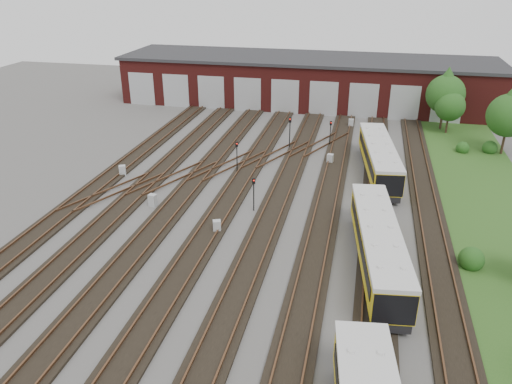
# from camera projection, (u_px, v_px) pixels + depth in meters

# --- Properties ---
(ground) EXTENTS (120.00, 120.00, 0.00)m
(ground) POSITION_uv_depth(u_px,v_px,m) (230.00, 244.00, 35.10)
(ground) COLOR #474542
(ground) RESTS_ON ground
(track_network) EXTENTS (30.40, 70.00, 0.33)m
(track_network) POSITION_uv_depth(u_px,v_px,m) (230.00, 238.00, 35.61)
(track_network) COLOR black
(track_network) RESTS_ON ground
(maintenance_shed) EXTENTS (51.00, 12.50, 6.35)m
(maintenance_shed) POSITION_uv_depth(u_px,v_px,m) (306.00, 80.00, 69.17)
(maintenance_shed) COLOR #581816
(maintenance_shed) RESTS_ON ground
(grass_verge) EXTENTS (8.00, 55.00, 0.05)m
(grass_verge) POSITION_uv_depth(u_px,v_px,m) (491.00, 208.00, 40.14)
(grass_verge) COLOR #234C19
(grass_verge) RESTS_ON ground
(metro_train) EXTENTS (4.06, 45.44, 2.74)m
(metro_train) POSITION_uv_depth(u_px,v_px,m) (378.00, 246.00, 31.54)
(metro_train) COLOR black
(metro_train) RESTS_ON ground
(signal_mast_0) EXTENTS (0.27, 0.26, 3.05)m
(signal_mast_0) POSITION_uv_depth(u_px,v_px,m) (237.00, 153.00, 46.20)
(signal_mast_0) COLOR black
(signal_mast_0) RESTS_ON ground
(signal_mast_1) EXTENTS (0.26, 0.25, 2.79)m
(signal_mast_1) POSITION_uv_depth(u_px,v_px,m) (254.00, 190.00, 39.08)
(signal_mast_1) COLOR black
(signal_mast_1) RESTS_ON ground
(signal_mast_2) EXTENTS (0.26, 0.25, 2.76)m
(signal_mast_2) POSITION_uv_depth(u_px,v_px,m) (330.00, 130.00, 53.17)
(signal_mast_2) COLOR black
(signal_mast_2) RESTS_ON ground
(signal_mast_3) EXTENTS (0.27, 0.25, 3.40)m
(signal_mast_3) POSITION_uv_depth(u_px,v_px,m) (290.00, 129.00, 52.29)
(signal_mast_3) COLOR black
(signal_mast_3) RESTS_ON ground
(relay_cabinet_0) EXTENTS (0.69, 0.61, 1.01)m
(relay_cabinet_0) POSITION_uv_depth(u_px,v_px,m) (153.00, 200.00, 40.40)
(relay_cabinet_0) COLOR #AAADAF
(relay_cabinet_0) RESTS_ON ground
(relay_cabinet_1) EXTENTS (0.74, 0.69, 0.98)m
(relay_cabinet_1) POSITION_uv_depth(u_px,v_px,m) (122.00, 171.00, 46.21)
(relay_cabinet_1) COLOR #AAADAF
(relay_cabinet_1) RESTS_ON ground
(relay_cabinet_2) EXTENTS (0.69, 0.64, 0.94)m
(relay_cabinet_2) POSITION_uv_depth(u_px,v_px,m) (217.00, 226.00, 36.47)
(relay_cabinet_2) COLOR #AAADAF
(relay_cabinet_2) RESTS_ON ground
(relay_cabinet_3) EXTENTS (0.61, 0.51, 0.99)m
(relay_cabinet_3) POSITION_uv_depth(u_px,v_px,m) (351.00, 123.00, 59.88)
(relay_cabinet_3) COLOR #AAADAF
(relay_cabinet_3) RESTS_ON ground
(relay_cabinet_4) EXTENTS (0.66, 0.58, 0.97)m
(relay_cabinet_4) POSITION_uv_depth(u_px,v_px,m) (330.00, 159.00, 48.99)
(relay_cabinet_4) COLOR #AAADAF
(relay_cabinet_4) RESTS_ON ground
(tree_0) EXTENTS (4.42, 4.42, 7.33)m
(tree_0) POSITION_uv_depth(u_px,v_px,m) (446.00, 90.00, 57.46)
(tree_0) COLOR #362518
(tree_0) RESTS_ON ground
(tree_1) EXTENTS (3.37, 3.37, 5.58)m
(tree_1) POSITION_uv_depth(u_px,v_px,m) (451.00, 103.00, 56.45)
(tree_1) COLOR #362518
(tree_1) RESTS_ON ground
(tree_2) EXTENTS (4.35, 4.35, 7.21)m
(tree_2) POSITION_uv_depth(u_px,v_px,m) (510.00, 110.00, 49.68)
(tree_2) COLOR #362518
(tree_2) RESTS_ON ground
(bush_0) EXTENTS (1.64, 1.64, 1.64)m
(bush_0) POSITION_uv_depth(u_px,v_px,m) (472.00, 256.00, 32.12)
(bush_0) COLOR #1B4112
(bush_0) RESTS_ON ground
(bush_1) EXTENTS (1.35, 1.35, 1.35)m
(bush_1) POSITION_uv_depth(u_px,v_px,m) (463.00, 146.00, 51.80)
(bush_1) COLOR #1B4112
(bush_1) RESTS_ON ground
(bush_2) EXTENTS (1.50, 1.50, 1.50)m
(bush_2) POSITION_uv_depth(u_px,v_px,m) (490.00, 146.00, 51.68)
(bush_2) COLOR #1B4112
(bush_2) RESTS_ON ground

